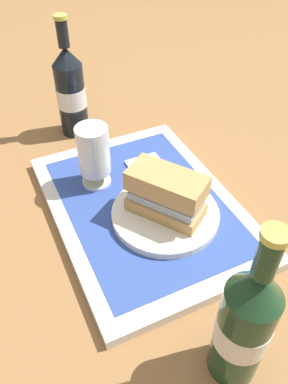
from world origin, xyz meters
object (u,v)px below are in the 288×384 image
at_px(sandwich, 164,193).
at_px(beer_glass, 94,155).
at_px(beer_bottle, 71,91).
at_px(plate, 165,214).
at_px(second_bottle, 244,325).

distance_m(sandwich, beer_glass, 0.16).
height_order(beer_glass, beer_bottle, beer_bottle).
height_order(plate, beer_bottle, beer_bottle).
height_order(beer_bottle, second_bottle, same).
bearing_deg(sandwich, plate, 180.00).
relative_size(plate, beer_glass, 1.52).
xyz_separation_m(plate, second_bottle, (-0.26, 0.04, 0.08)).
bearing_deg(beer_glass, beer_bottle, -6.86).
xyz_separation_m(sandwich, beer_bottle, (0.36, 0.05, 0.03)).
bearing_deg(plate, second_bottle, 172.22).
bearing_deg(beer_glass, sandwich, -151.19).
bearing_deg(second_bottle, beer_glass, 5.97).
bearing_deg(sandwich, beer_bottle, -26.98).
relative_size(beer_glass, second_bottle, 0.47).
distance_m(plate, beer_bottle, 0.37).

